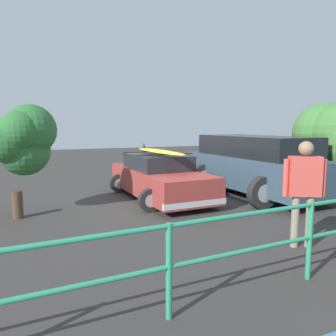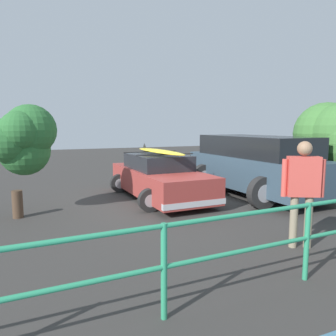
{
  "view_description": "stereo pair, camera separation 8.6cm",
  "coord_description": "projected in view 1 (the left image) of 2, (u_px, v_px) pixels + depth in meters",
  "views": [
    {
      "loc": [
        3.49,
        8.24,
        2.09
      ],
      "look_at": [
        -0.0,
        0.18,
        0.95
      ],
      "focal_mm": 35.0,
      "sensor_mm": 36.0,
      "label": 1
    },
    {
      "loc": [
        3.41,
        8.28,
        2.09
      ],
      "look_at": [
        -0.0,
        0.18,
        0.95
      ],
      "focal_mm": 35.0,
      "sensor_mm": 36.0,
      "label": 2
    }
  ],
  "objects": [
    {
      "name": "railing_fence",
      "position": [
        248.0,
        240.0,
        3.94
      ],
      "size": [
        10.67,
        0.57,
        1.07
      ],
      "color": "#2D9366",
      "rests_on": "ground"
    },
    {
      "name": "ground_plane",
      "position": [
        165.0,
        201.0,
        9.15
      ],
      "size": [
        44.0,
        44.0,
        0.02
      ],
      "primitive_type": "cube",
      "color": "#383533",
      "rests_on": "ground"
    },
    {
      "name": "suv_car",
      "position": [
        254.0,
        164.0,
        9.85
      ],
      "size": [
        2.77,
        4.98,
        1.79
      ],
      "color": "#334756",
      "rests_on": "ground"
    },
    {
      "name": "bush_near_left",
      "position": [
        22.0,
        141.0,
        7.45
      ],
      "size": [
        1.55,
        1.45,
        2.58
      ],
      "color": "#4C3828",
      "rests_on": "ground"
    },
    {
      "name": "person_bystander",
      "position": [
        304.0,
        184.0,
        5.55
      ],
      "size": [
        0.64,
        0.42,
        1.83
      ],
      "color": "gray",
      "rests_on": "ground"
    },
    {
      "name": "sedan_car",
      "position": [
        159.0,
        177.0,
        9.48
      ],
      "size": [
        2.32,
        4.29,
        1.54
      ],
      "color": "#9E3833",
      "rests_on": "ground"
    }
  ]
}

